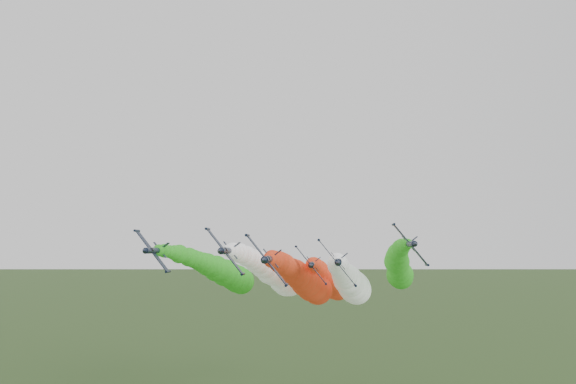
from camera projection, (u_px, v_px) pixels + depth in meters
The scene contains 6 objects.
jet_lead at pixel (305, 280), 114.69m from camera, with size 11.94×65.25×15.01m.
jet_inner_left at pixel (275, 274), 122.00m from camera, with size 11.69×65.00×14.76m.
jet_inner_right at pixel (350, 282), 123.33m from camera, with size 12.12×65.43×15.19m.
jet_outer_left at pixel (223, 272), 131.27m from camera, with size 11.91×65.23×14.98m.
jet_outer_right at pixel (399, 267), 130.59m from camera, with size 11.75×65.07×14.83m.
jet_trail at pixel (330, 281), 139.45m from camera, with size 11.84×65.16×14.92m.
Camera 1 is at (7.86, -76.79, 39.84)m, focal length 35.00 mm.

